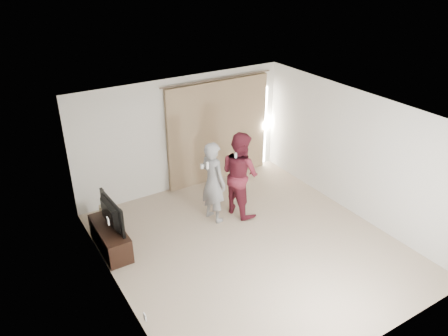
{
  "coord_description": "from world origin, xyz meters",
  "views": [
    {
      "loc": [
        -3.93,
        -5.41,
        5.02
      ],
      "look_at": [
        0.14,
        1.2,
        1.09
      ],
      "focal_mm": 35.0,
      "sensor_mm": 36.0,
      "label": 1
    }
  ],
  "objects": [
    {
      "name": "wall_left",
      "position": [
        -2.5,
        -0.0,
        1.3
      ],
      "size": [
        0.04,
        5.5,
        2.6
      ],
      "color": "beige",
      "rests_on": "ground"
    },
    {
      "name": "tv_console",
      "position": [
        -2.27,
        1.29,
        0.24
      ],
      "size": [
        0.43,
        1.24,
        0.48
      ],
      "primitive_type": "cube",
      "color": "black",
      "rests_on": "ground"
    },
    {
      "name": "scratching_post",
      "position": [
        -2.1,
        2.15,
        0.17
      ],
      "size": [
        0.32,
        0.32,
        0.43
      ],
      "color": "tan",
      "rests_on": "ground"
    },
    {
      "name": "wall_back",
      "position": [
        0.0,
        2.75,
        1.3
      ],
      "size": [
        5.0,
        0.04,
        2.6
      ],
      "primitive_type": "cube",
      "color": "beige",
      "rests_on": "ground"
    },
    {
      "name": "floor",
      "position": [
        0.0,
        0.0,
        0.0
      ],
      "size": [
        5.5,
        5.5,
        0.0
      ],
      "primitive_type": "plane",
      "color": "tan",
      "rests_on": "ground"
    },
    {
      "name": "person_man",
      "position": [
        -0.13,
        1.18,
        0.86
      ],
      "size": [
        0.54,
        0.7,
        1.71
      ],
      "color": "gray",
      "rests_on": "ground"
    },
    {
      "name": "person_woman",
      "position": [
        0.47,
        1.12,
        0.9
      ],
      "size": [
        0.81,
        0.97,
        1.81
      ],
      "color": "maroon",
      "rests_on": "ground"
    },
    {
      "name": "ceiling",
      "position": [
        0.0,
        0.0,
        2.6
      ],
      "size": [
        5.0,
        5.5,
        0.01
      ],
      "primitive_type": "cube",
      "color": "silver",
      "rests_on": "wall_back"
    },
    {
      "name": "tv",
      "position": [
        -2.27,
        1.29,
        0.76
      ],
      "size": [
        0.18,
        0.99,
        0.57
      ],
      "primitive_type": "imported",
      "rotation": [
        0.0,
        0.0,
        1.62
      ],
      "color": "black",
      "rests_on": "tv_console"
    },
    {
      "name": "curtain",
      "position": [
        0.91,
        2.68,
        1.2
      ],
      "size": [
        2.8,
        0.11,
        2.46
      ],
      "color": "tan",
      "rests_on": "ground"
    }
  ]
}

